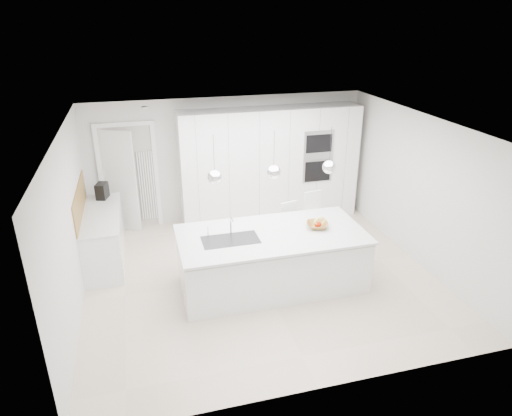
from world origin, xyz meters
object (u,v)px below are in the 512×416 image
object	(u,v)px
island_base	(272,262)
bar_stool_left	(290,232)
fruit_bowl	(317,225)
bar_stool_right	(314,222)
espresso_machine	(102,191)

from	to	relation	value
island_base	bar_stool_left	bearing A→B (deg)	54.39
fruit_bowl	bar_stool_left	bearing A→B (deg)	103.99
bar_stool_left	island_base	bearing A→B (deg)	-139.51
fruit_bowl	bar_stool_left	size ratio (longest dim) A/B	0.34
bar_stool_right	espresso_machine	bearing A→B (deg)	152.31
island_base	bar_stool_right	xyz separation A→B (m)	(1.09, 0.99, 0.10)
espresso_machine	bar_stool_right	xyz separation A→B (m)	(3.62, -1.20, -0.51)
island_base	fruit_bowl	bearing A→B (deg)	4.42
espresso_machine	fruit_bowl	bearing A→B (deg)	-16.14
fruit_bowl	espresso_machine	xyz separation A→B (m)	(-3.27, 2.13, 0.10)
island_base	bar_stool_left	xyz separation A→B (m)	(0.56, 0.78, 0.07)
fruit_bowl	bar_stool_right	xyz separation A→B (m)	(0.35, 0.93, -0.41)
fruit_bowl	bar_stool_left	world-z (taller)	bar_stool_left
island_base	fruit_bowl	world-z (taller)	fruit_bowl
espresso_machine	bar_stool_right	world-z (taller)	espresso_machine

